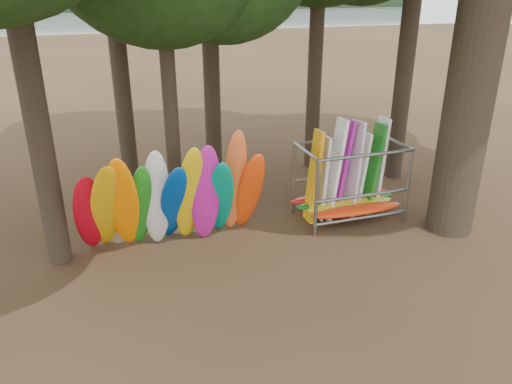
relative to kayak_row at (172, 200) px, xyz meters
name	(u,v)px	position (x,y,z in m)	size (l,w,h in m)	color
ground	(293,270)	(2.38, -1.91, -1.30)	(120.00, 120.00, 0.00)	#47331E
lake	(115,33)	(2.38, 58.09, -1.30)	(160.00, 160.00, 0.00)	gray
far_shore	(98,2)	(2.38, 108.09, 0.70)	(160.00, 4.00, 4.00)	black
kayak_row	(172,200)	(0.00, 0.00, 0.00)	(4.65, 1.99, 3.16)	#B70616
storage_rack	(349,183)	(4.91, 0.26, -0.30)	(3.05, 1.59, 2.83)	slate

